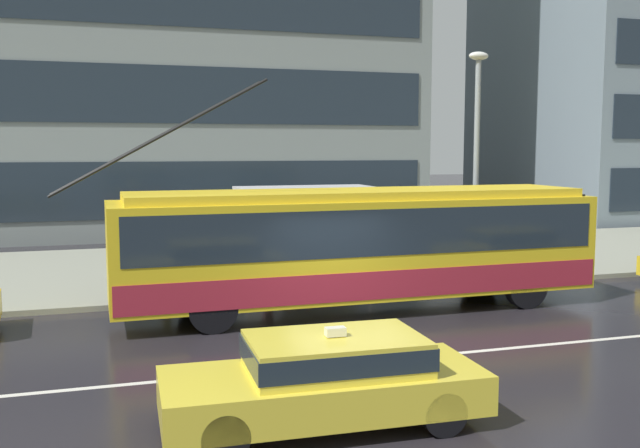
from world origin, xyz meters
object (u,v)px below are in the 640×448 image
object	(u,v)px
pedestrian_at_shelter	(166,228)
street_lamp	(477,144)
trolleybus	(360,244)
taxi_oncoming_near	(328,376)
bus_shelter	(303,211)
pedestrian_approaching_curb	(270,225)

from	to	relation	value
pedestrian_at_shelter	street_lamp	size ratio (longest dim) A/B	0.31
pedestrian_at_shelter	trolleybus	bearing A→B (deg)	-38.96
taxi_oncoming_near	bus_shelter	bearing A→B (deg)	76.25
street_lamp	pedestrian_at_shelter	bearing A→B (deg)	174.11
trolleybus	taxi_oncoming_near	size ratio (longest dim) A/B	2.81
bus_shelter	pedestrian_approaching_curb	size ratio (longest dim) A/B	1.93
taxi_oncoming_near	trolleybus	bearing A→B (deg)	66.21
street_lamp	taxi_oncoming_near	bearing A→B (deg)	-129.13
trolleybus	pedestrian_approaching_curb	size ratio (longest dim) A/B	6.42
pedestrian_at_shelter	pedestrian_approaching_curb	xyz separation A→B (m)	(2.76, -0.34, 0.01)
pedestrian_at_shelter	street_lamp	world-z (taller)	street_lamp
trolleybus	bus_shelter	size ratio (longest dim) A/B	3.32
trolleybus	pedestrian_at_shelter	distance (m)	5.44
pedestrian_at_shelter	taxi_oncoming_near	bearing A→B (deg)	-82.34
pedestrian_approaching_curb	bus_shelter	bearing A→B (deg)	25.26
bus_shelter	street_lamp	size ratio (longest dim) A/B	0.59
taxi_oncoming_near	pedestrian_approaching_curb	size ratio (longest dim) A/B	2.29
trolleybus	pedestrian_approaching_curb	xyz separation A→B (m)	(-1.47, 3.08, 0.17)
pedestrian_at_shelter	street_lamp	distance (m)	9.04
taxi_oncoming_near	pedestrian_at_shelter	xyz separation A→B (m)	(-1.34, 9.97, 1.05)
street_lamp	pedestrian_approaching_curb	bearing A→B (deg)	174.62
bus_shelter	pedestrian_at_shelter	xyz separation A→B (m)	(-3.82, -0.16, -0.33)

